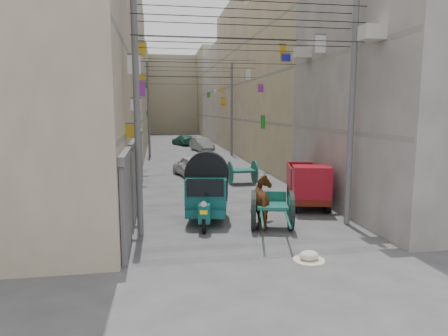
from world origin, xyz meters
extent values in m
plane|color=#434345|center=(0.00, 0.00, 0.00)|extent=(140.00, 140.00, 0.00)
cube|color=#BDAC8F|center=(-8.00, 8.00, 6.50)|extent=(8.00, 10.00, 13.00)
cube|color=gray|center=(-4.12, 8.00, 3.20)|extent=(0.25, 9.80, 0.18)
cube|color=gray|center=(-4.12, 8.00, 6.20)|extent=(0.25, 9.80, 0.18)
cube|color=#B6AE9C|center=(-8.00, 19.00, 6.00)|extent=(8.00, 12.00, 12.00)
cube|color=gray|center=(-4.12, 19.00, 3.20)|extent=(0.25, 11.76, 0.18)
cube|color=gray|center=(-4.12, 19.00, 6.20)|extent=(0.25, 11.76, 0.18)
cube|color=gray|center=(-4.12, 19.00, 9.20)|extent=(0.25, 11.76, 0.18)
cube|color=gray|center=(-8.00, 32.00, 7.00)|extent=(8.00, 14.00, 14.00)
cube|color=gray|center=(-4.12, 32.00, 3.20)|extent=(0.25, 13.72, 0.18)
cube|color=gray|center=(-4.12, 32.00, 6.20)|extent=(0.25, 13.72, 0.18)
cube|color=gray|center=(-4.12, 32.00, 9.20)|extent=(0.25, 13.72, 0.18)
cube|color=#A49E99|center=(-8.00, 46.00, 5.90)|extent=(8.00, 14.00, 11.80)
cube|color=gray|center=(-4.12, 46.00, 3.20)|extent=(0.25, 13.72, 0.18)
cube|color=gray|center=(-4.12, 46.00, 6.20)|extent=(0.25, 13.72, 0.18)
cube|color=gray|center=(-4.12, 46.00, 9.20)|extent=(0.25, 13.72, 0.18)
cube|color=tan|center=(-8.00, 59.00, 6.75)|extent=(8.00, 12.00, 13.50)
cube|color=gray|center=(-4.12, 59.00, 3.20)|extent=(0.25, 11.76, 0.18)
cube|color=gray|center=(-4.12, 59.00, 6.20)|extent=(0.25, 11.76, 0.18)
cube|color=gray|center=(-4.12, 59.00, 9.20)|extent=(0.25, 11.76, 0.18)
cube|color=#A49E99|center=(8.00, 8.00, 6.50)|extent=(8.00, 10.00, 13.00)
cube|color=gray|center=(4.12, 8.00, 3.20)|extent=(0.25, 9.80, 0.18)
cube|color=gray|center=(4.12, 8.00, 6.20)|extent=(0.25, 9.80, 0.18)
cube|color=tan|center=(8.00, 19.00, 6.00)|extent=(8.00, 12.00, 12.00)
cube|color=gray|center=(4.12, 19.00, 3.20)|extent=(0.25, 11.76, 0.18)
cube|color=gray|center=(4.12, 19.00, 6.20)|extent=(0.25, 11.76, 0.18)
cube|color=gray|center=(4.12, 19.00, 9.20)|extent=(0.25, 11.76, 0.18)
cube|color=#BDAC8F|center=(8.00, 32.00, 7.00)|extent=(8.00, 14.00, 14.00)
cube|color=gray|center=(4.12, 32.00, 3.20)|extent=(0.25, 13.72, 0.18)
cube|color=gray|center=(4.12, 32.00, 6.20)|extent=(0.25, 13.72, 0.18)
cube|color=gray|center=(4.12, 32.00, 9.20)|extent=(0.25, 13.72, 0.18)
cube|color=#B6AE9C|center=(8.00, 46.00, 5.90)|extent=(8.00, 14.00, 11.80)
cube|color=gray|center=(4.12, 46.00, 3.20)|extent=(0.25, 13.72, 0.18)
cube|color=gray|center=(4.12, 46.00, 6.20)|extent=(0.25, 13.72, 0.18)
cube|color=gray|center=(4.12, 46.00, 9.20)|extent=(0.25, 13.72, 0.18)
cube|color=gray|center=(8.00, 59.00, 6.75)|extent=(8.00, 12.00, 13.50)
cube|color=gray|center=(4.12, 59.00, 3.20)|extent=(0.25, 11.76, 0.18)
cube|color=gray|center=(4.12, 59.00, 6.20)|extent=(0.25, 11.76, 0.18)
cube|color=gray|center=(4.12, 59.00, 9.20)|extent=(0.25, 11.76, 0.18)
cube|color=gray|center=(0.00, 66.00, 6.50)|extent=(22.00, 10.00, 13.00)
cube|color=#525257|center=(-3.92, 4.80, 1.30)|extent=(0.12, 3.00, 2.60)
cube|color=#5C5C5E|center=(-3.90, 4.80, 2.75)|extent=(0.18, 3.20, 0.25)
cube|color=#525257|center=(-3.92, 8.50, 1.30)|extent=(0.12, 3.00, 2.60)
cube|color=#5C5C5E|center=(-3.90, 8.50, 2.75)|extent=(0.18, 3.20, 0.25)
cube|color=#525257|center=(-3.92, 12.20, 1.30)|extent=(0.12, 3.00, 2.60)
cube|color=#5C5C5E|center=(-3.90, 12.20, 2.75)|extent=(0.18, 3.20, 0.25)
cube|color=#525257|center=(-3.92, 16.00, 1.30)|extent=(0.12, 3.00, 2.60)
cube|color=#5C5C5E|center=(-3.90, 16.00, 2.75)|extent=(0.18, 3.20, 0.25)
cube|color=gold|center=(3.81, 34.28, 5.98)|extent=(0.38, 0.08, 0.41)
cube|color=#0B757D|center=(-3.86, 41.61, 3.62)|extent=(0.27, 0.08, 0.71)
cube|color=gold|center=(-3.78, 6.43, 3.35)|extent=(0.44, 0.08, 0.42)
cube|color=purple|center=(-3.77, 15.80, 5.17)|extent=(0.45, 0.08, 0.84)
cube|color=#1A8F23|center=(3.79, 44.88, 5.91)|extent=(0.41, 0.08, 0.59)
cube|color=white|center=(-3.81, 9.76, 4.24)|extent=(0.38, 0.08, 0.44)
cube|color=gold|center=(3.78, 33.54, 4.85)|extent=(0.43, 0.08, 0.72)
cube|color=white|center=(3.86, 39.62, 6.25)|extent=(0.28, 0.08, 0.44)
cube|color=gold|center=(-3.76, 20.00, 7.85)|extent=(0.48, 0.08, 0.84)
cube|color=#1A8F23|center=(-3.85, 38.07, 3.67)|extent=(0.31, 0.08, 0.44)
cube|color=purple|center=(3.82, 19.02, 5.41)|extent=(0.35, 0.08, 0.45)
cube|color=white|center=(3.83, 22.65, 6.65)|extent=(0.34, 0.08, 0.79)
cube|color=white|center=(-3.86, 12.02, 4.50)|extent=(0.28, 0.08, 0.52)
cube|color=#1A8F23|center=(-3.86, 29.62, 6.26)|extent=(0.28, 0.08, 0.74)
cube|color=#1A8F23|center=(3.87, 18.51, 3.22)|extent=(0.26, 0.08, 0.80)
cube|color=red|center=(3.83, 9.37, 6.69)|extent=(0.34, 0.08, 0.55)
cube|color=white|center=(-3.76, 8.55, 5.67)|extent=(0.47, 0.08, 0.67)
cube|color=gold|center=(-3.80, 21.15, 6.14)|extent=(0.40, 0.08, 0.47)
cube|color=purple|center=(-3.84, 21.66, 5.24)|extent=(0.32, 0.08, 0.55)
cube|color=#1922B3|center=(3.76, 13.74, 6.73)|extent=(0.47, 0.08, 0.35)
cube|color=gold|center=(3.84, 14.58, 7.07)|extent=(0.32, 0.08, 0.89)
cube|color=white|center=(3.78, 9.29, 6.73)|extent=(0.44, 0.08, 0.69)
cube|color=white|center=(-4.06, 6.00, 3.00)|extent=(0.10, 3.20, 0.80)
cube|color=white|center=(-4.06, 15.00, 3.00)|extent=(0.10, 3.20, 0.80)
cube|color=purple|center=(-4.06, 27.00, 3.00)|extent=(0.10, 3.20, 0.80)
cube|color=red|center=(-4.06, 39.00, 3.00)|extent=(0.10, 3.20, 0.80)
cube|color=orange|center=(4.06, 6.00, 3.00)|extent=(0.10, 3.20, 0.80)
cube|color=#0B757D|center=(4.06, 15.00, 3.00)|extent=(0.10, 3.20, 0.80)
cube|color=#1A8F23|center=(4.06, 27.00, 3.00)|extent=(0.10, 3.20, 0.80)
cube|color=white|center=(4.06, 39.00, 3.00)|extent=(0.10, 3.20, 0.80)
cube|color=#B9B5A6|center=(3.65, 5.00, 6.40)|extent=(0.70, 0.55, 0.45)
cube|color=#B9B5A6|center=(3.65, 11.00, 6.60)|extent=(0.70, 0.55, 0.45)
cylinder|color=#5C5C5E|center=(-3.60, 6.00, 4.00)|extent=(0.20, 0.20, 8.00)
cylinder|color=#5C5C5E|center=(3.60, 6.00, 4.00)|extent=(0.20, 0.20, 8.00)
cylinder|color=#5C5C5E|center=(-3.60, 28.00, 4.00)|extent=(0.20, 0.20, 8.00)
cylinder|color=#5C5C5E|center=(3.60, 28.00, 4.00)|extent=(0.20, 0.20, 8.00)
cylinder|color=black|center=(0.00, 5.50, 6.20)|extent=(7.40, 0.02, 0.02)
cylinder|color=black|center=(0.00, 5.50, 6.80)|extent=(7.40, 0.02, 0.02)
cylinder|color=black|center=(0.00, 5.50, 7.30)|extent=(7.40, 0.02, 0.02)
cylinder|color=black|center=(0.00, 6.50, 6.20)|extent=(7.40, 0.02, 0.02)
cylinder|color=black|center=(0.00, 6.50, 6.80)|extent=(7.40, 0.02, 0.02)
cylinder|color=black|center=(0.00, 6.50, 7.30)|extent=(7.40, 0.02, 0.02)
cylinder|color=black|center=(0.00, 12.00, 6.20)|extent=(7.40, 0.02, 0.02)
cylinder|color=black|center=(0.00, 12.00, 6.80)|extent=(7.40, 0.02, 0.02)
cylinder|color=black|center=(0.00, 12.00, 7.30)|extent=(7.40, 0.02, 0.02)
cylinder|color=black|center=(0.00, 20.00, 6.20)|extent=(7.40, 0.02, 0.02)
cylinder|color=black|center=(0.00, 20.00, 6.80)|extent=(7.40, 0.02, 0.02)
cylinder|color=black|center=(0.00, 20.00, 7.30)|extent=(7.40, 0.02, 0.02)
cylinder|color=black|center=(0.00, 28.00, 6.20)|extent=(7.40, 0.02, 0.02)
cylinder|color=black|center=(0.00, 28.00, 6.80)|extent=(7.40, 0.02, 0.02)
cylinder|color=black|center=(0.00, 28.00, 7.30)|extent=(7.40, 0.02, 0.02)
cylinder|color=black|center=(-1.53, 5.78, 0.31)|extent=(0.25, 0.63, 0.61)
cylinder|color=black|center=(-1.73, 7.94, 0.31)|extent=(0.25, 0.63, 0.61)
cylinder|color=black|center=(-0.54, 7.71, 0.31)|extent=(0.25, 0.63, 0.61)
cube|color=#0E4F4D|center=(-1.26, 7.18, 0.53)|extent=(1.75, 2.31, 0.31)
cube|color=#0E4F4D|center=(-1.52, 5.83, 0.66)|extent=(0.47, 0.56, 0.60)
cylinder|color=silver|center=(-1.57, 5.59, 1.04)|extent=(0.20, 0.09, 0.20)
cube|color=yellow|center=(-1.58, 5.56, 0.77)|extent=(0.24, 0.08, 0.13)
cube|color=#0E4F4D|center=(-1.25, 7.23, 1.15)|extent=(1.76, 2.11, 1.04)
cube|color=black|center=(-1.43, 6.30, 1.43)|extent=(1.25, 0.31, 0.60)
cube|color=black|center=(-1.96, 7.37, 1.26)|extent=(0.30, 1.30, 0.71)
cube|color=black|center=(-0.54, 7.10, 1.26)|extent=(0.30, 1.30, 0.71)
cube|color=white|center=(-1.44, 6.27, 0.60)|extent=(1.36, 0.32, 0.07)
cylinder|color=black|center=(0.16, 5.94, 0.68)|extent=(0.45, 1.35, 1.35)
cylinder|color=#135649|center=(0.16, 5.94, 0.68)|extent=(0.40, 1.06, 1.05)
cylinder|color=#5C5C5E|center=(0.16, 5.94, 0.68)|extent=(0.25, 0.22, 0.17)
cylinder|color=black|center=(1.39, 5.66, 0.68)|extent=(0.45, 1.35, 1.35)
cylinder|color=#135649|center=(1.39, 5.66, 0.68)|extent=(0.40, 1.06, 1.05)
cylinder|color=#5C5C5E|center=(1.39, 5.66, 0.68)|extent=(0.25, 0.22, 0.17)
cylinder|color=#5C5C5E|center=(0.77, 5.80, 0.68)|extent=(1.29, 0.37, 0.08)
cube|color=#135649|center=(0.77, 5.80, 0.85)|extent=(1.23, 1.27, 0.10)
cube|color=#135649|center=(0.88, 6.27, 1.06)|extent=(1.00, 0.31, 0.34)
cylinder|color=#135649|center=(0.12, 4.71, 0.77)|extent=(0.57, 2.18, 0.07)
cylinder|color=#135649|center=(0.87, 4.54, 0.77)|extent=(0.57, 2.18, 0.07)
cylinder|color=black|center=(2.31, 7.89, 0.33)|extent=(0.33, 0.68, 0.66)
cylinder|color=black|center=(2.84, 10.01, 0.33)|extent=(0.33, 0.68, 0.66)
cylinder|color=black|center=(3.56, 7.58, 0.33)|extent=(0.33, 0.68, 0.66)
cylinder|color=black|center=(4.09, 9.70, 0.33)|extent=(0.33, 0.68, 0.66)
cube|color=#5A170C|center=(3.20, 8.79, 0.55)|extent=(2.19, 3.53, 0.35)
cube|color=maroon|center=(2.92, 7.68, 1.24)|extent=(1.65, 1.36, 1.24)
cube|color=black|center=(2.81, 7.23, 1.34)|extent=(1.27, 0.37, 0.55)
cube|color=#5A170C|center=(3.33, 9.32, 0.81)|extent=(1.97, 2.48, 0.12)
cube|color=maroon|center=(2.63, 9.50, 1.24)|extent=(0.58, 2.14, 0.84)
cube|color=maroon|center=(4.04, 9.15, 1.24)|extent=(0.58, 2.14, 0.84)
cube|color=maroon|center=(3.59, 10.36, 1.24)|extent=(1.46, 0.42, 0.84)
cylinder|color=#135649|center=(0.90, 14.19, 0.64)|extent=(0.14, 1.28, 1.28)
cylinder|color=#135649|center=(2.28, 14.27, 0.64)|extent=(0.14, 1.28, 1.28)
cube|color=#135649|center=(1.59, 14.23, 0.76)|extent=(1.29, 1.15, 0.10)
cylinder|color=#5C5C5E|center=(1.59, 14.23, 0.64)|extent=(1.43, 0.16, 0.08)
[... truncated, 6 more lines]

